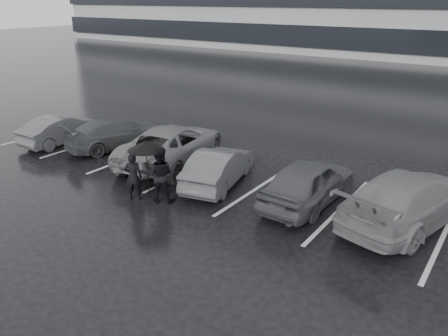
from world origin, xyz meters
TOP-DOWN VIEW (x-y plane):
  - ground at (0.00, 0.00)m, footprint 160.00×160.00m
  - car_main at (2.40, 2.40)m, footprint 1.70×4.07m
  - car_west_a at (-0.65, 2.01)m, footprint 2.15×3.89m
  - car_west_b at (-3.27, 2.66)m, footprint 3.48×5.59m
  - car_west_c at (-6.36, 2.72)m, footprint 2.85×4.55m
  - car_west_d at (-8.77, 1.77)m, footprint 1.41×3.66m
  - car_east at (5.17, 2.83)m, footprint 3.17×5.37m
  - pedestrian_left at (-2.09, -0.45)m, footprint 0.65×0.60m
  - pedestrian_right at (-1.33, -0.08)m, footprint 1.04×0.96m
  - umbrella at (-1.76, -0.15)m, footprint 1.12×1.12m
  - stall_stripes at (-0.80, 2.50)m, footprint 19.72×5.00m

SIDE VIEW (x-z plane):
  - ground at x=0.00m, z-range 0.00..0.00m
  - stall_stripes at x=-0.80m, z-range 0.00..0.00m
  - car_west_d at x=-8.77m, z-range 0.00..1.19m
  - car_west_a at x=-0.65m, z-range 0.00..1.22m
  - car_west_c at x=-6.36m, z-range 0.00..1.23m
  - car_main at x=2.40m, z-range 0.00..1.38m
  - car_west_b at x=-3.27m, z-range 0.00..1.44m
  - car_east at x=5.17m, z-range 0.00..1.46m
  - pedestrian_left at x=-2.09m, z-range 0.00..1.50m
  - pedestrian_right at x=-1.33m, z-range 0.00..1.72m
  - umbrella at x=-1.76m, z-range 0.78..2.67m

